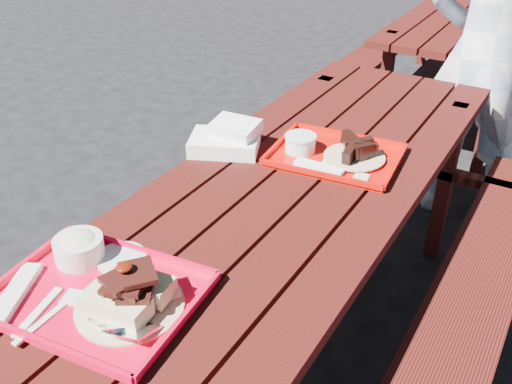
# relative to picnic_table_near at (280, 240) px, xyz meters

# --- Properties ---
(ground) EXTENTS (60.00, 60.00, 0.00)m
(ground) POSITION_rel_picnic_table_near_xyz_m (0.00, 0.00, -0.56)
(ground) COLOR black
(ground) RESTS_ON ground
(picnic_table_near) EXTENTS (1.41, 2.40, 0.75)m
(picnic_table_near) POSITION_rel_picnic_table_near_xyz_m (0.00, 0.00, 0.00)
(picnic_table_near) COLOR #49110E
(picnic_table_near) RESTS_ON ground
(picnic_table_far) EXTENTS (1.41, 2.40, 0.75)m
(picnic_table_far) POSITION_rel_picnic_table_near_xyz_m (0.00, 2.80, 0.00)
(picnic_table_far) COLOR #49110E
(picnic_table_far) RESTS_ON ground
(near_tray) EXTENTS (0.49, 0.40, 0.14)m
(near_tray) POSITION_rel_picnic_table_near_xyz_m (-0.13, -0.63, 0.22)
(near_tray) COLOR red
(near_tray) RESTS_ON picnic_table_near
(far_tray) EXTENTS (0.45, 0.36, 0.07)m
(far_tray) POSITION_rel_picnic_table_near_xyz_m (0.05, 0.26, 0.21)
(far_tray) COLOR #C30C05
(far_tray) RESTS_ON picnic_table_near
(white_cloth) EXTENTS (0.28, 0.25, 0.09)m
(white_cloth) POSITION_rel_picnic_table_near_xyz_m (-0.29, 0.14, 0.23)
(white_cloth) COLOR white
(white_cloth) RESTS_ON picnic_table_near
(person) EXTENTS (0.70, 0.59, 1.65)m
(person) POSITION_rel_picnic_table_near_xyz_m (0.29, 1.44, 0.26)
(person) COLOR #AFC7E9
(person) RESTS_ON ground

